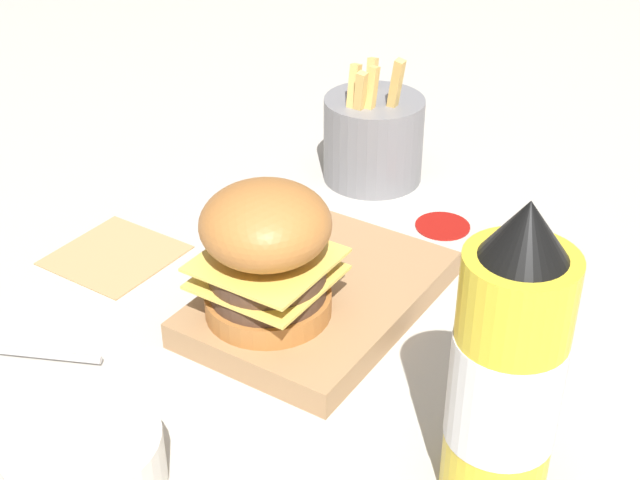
{
  "coord_description": "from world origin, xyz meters",
  "views": [
    {
      "loc": [
        -0.61,
        -0.34,
        0.49
      ],
      "look_at": [
        -0.04,
        0.03,
        0.08
      ],
      "focal_mm": 50.0,
      "sensor_mm": 36.0,
      "label": 1
    }
  ],
  "objects_px": {
    "ketchup_bottle": "(507,374)",
    "side_bowl": "(85,464)",
    "serving_board": "(320,298)",
    "fries_basket": "(373,138)",
    "burger": "(266,252)"
  },
  "relations": [
    {
      "from": "serving_board",
      "to": "ketchup_bottle",
      "type": "distance_m",
      "value": 0.27
    },
    {
      "from": "burger",
      "to": "side_bowl",
      "type": "xyz_separation_m",
      "value": [
        -0.22,
        0.0,
        -0.06
      ]
    },
    {
      "from": "serving_board",
      "to": "side_bowl",
      "type": "height_order",
      "value": "side_bowl"
    },
    {
      "from": "fries_basket",
      "to": "side_bowl",
      "type": "relative_size",
      "value": 1.42
    },
    {
      "from": "side_bowl",
      "to": "ketchup_bottle",
      "type": "bearing_deg",
      "value": -56.47
    },
    {
      "from": "serving_board",
      "to": "side_bowl",
      "type": "xyz_separation_m",
      "value": [
        -0.28,
        0.02,
        0.02
      ]
    },
    {
      "from": "ketchup_bottle",
      "to": "side_bowl",
      "type": "bearing_deg",
      "value": 123.53
    },
    {
      "from": "ketchup_bottle",
      "to": "fries_basket",
      "type": "xyz_separation_m",
      "value": [
        0.37,
        0.31,
        -0.06
      ]
    },
    {
      "from": "serving_board",
      "to": "fries_basket",
      "type": "bearing_deg",
      "value": 19.59
    },
    {
      "from": "burger",
      "to": "fries_basket",
      "type": "bearing_deg",
      "value": 13.32
    },
    {
      "from": "serving_board",
      "to": "ketchup_bottle",
      "type": "bearing_deg",
      "value": -117.9
    },
    {
      "from": "side_bowl",
      "to": "serving_board",
      "type": "bearing_deg",
      "value": -3.75
    },
    {
      "from": "ketchup_bottle",
      "to": "side_bowl",
      "type": "xyz_separation_m",
      "value": [
        -0.16,
        0.24,
        -0.08
      ]
    },
    {
      "from": "serving_board",
      "to": "fries_basket",
      "type": "height_order",
      "value": "fries_basket"
    },
    {
      "from": "ketchup_bottle",
      "to": "fries_basket",
      "type": "bearing_deg",
      "value": 40.03
    }
  ]
}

